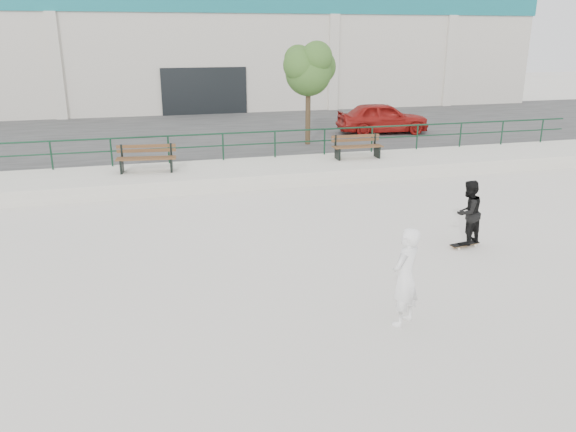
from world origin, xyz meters
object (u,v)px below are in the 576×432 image
object	(u,v)px
red_car	(383,118)
skateboard	(465,244)
bench_left	(146,158)
bench_right	(357,147)
seated_skater	(405,277)
standing_skater	(468,212)
tree	(309,67)

from	to	relation	value
red_car	skateboard	xyz separation A→B (m)	(-3.81, -13.39, -1.16)
bench_left	bench_right	bearing A→B (deg)	7.99
bench_left	red_car	size ratio (longest dim) A/B	0.48
skateboard	seated_skater	xyz separation A→B (m)	(-3.22, -3.12, 0.84)
red_car	standing_skater	bearing A→B (deg)	170.22
tree	red_car	world-z (taller)	tree
bench_right	tree	xyz separation A→B (m)	(-0.92, 3.29, 2.77)
tree	standing_skater	distance (m)	11.97
standing_skater	seated_skater	xyz separation A→B (m)	(-3.22, -3.12, 0.02)
skateboard	standing_skater	size ratio (longest dim) A/B	0.50
bench_right	standing_skater	bearing A→B (deg)	-91.60
red_car	tree	bearing A→B (deg)	118.74
bench_right	red_car	bearing A→B (deg)	58.36
tree	standing_skater	size ratio (longest dim) A/B	2.69
standing_skater	tree	bearing A→B (deg)	-110.99
bench_right	skateboard	bearing A→B (deg)	-91.60
bench_right	skateboard	world-z (taller)	bench_right
bench_left	seated_skater	size ratio (longest dim) A/B	1.12
bench_left	skateboard	bearing A→B (deg)	-41.42
red_car	standing_skater	xyz separation A→B (m)	(-3.81, -13.39, -0.34)
bench_left	skateboard	world-z (taller)	bench_left
skateboard	bench_right	bearing A→B (deg)	77.01
bench_right	seated_skater	bearing A→B (deg)	-106.20
tree	bench_left	bearing A→B (deg)	-153.29
tree	seated_skater	world-z (taller)	tree
tree	seated_skater	bearing A→B (deg)	-100.68
bench_right	red_car	size ratio (longest dim) A/B	0.45
bench_left	tree	bearing A→B (deg)	33.42
bench_right	standing_skater	distance (m)	8.35
tree	bench_right	bearing A→B (deg)	-74.35
tree	skateboard	size ratio (longest dim) A/B	5.33
skateboard	red_car	bearing A→B (deg)	64.44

